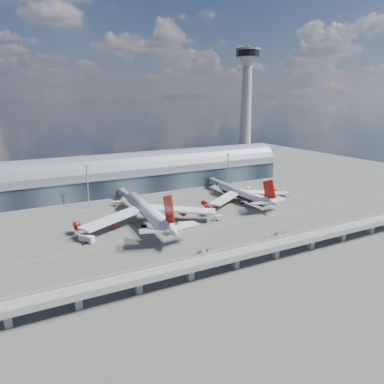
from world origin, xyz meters
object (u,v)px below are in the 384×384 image
service_truck_5 (117,204)px  cargo_train_2 (283,232)px  service_truck_4 (249,189)px  cargo_train_1 (274,238)px  control_tower (246,114)px  service_truck_3 (285,194)px  floodlight_mast_left (88,185)px  floodlight_mast_right (228,170)px  airliner_right (244,195)px  service_truck_0 (87,239)px  airliner_left (149,212)px  cargo_train_0 (206,250)px  service_truck_2 (187,225)px  service_truck_1 (218,218)px

service_truck_5 → cargo_train_2: bearing=-120.5°
service_truck_4 → cargo_train_1: 93.08m
control_tower → service_truck_3: control_tower is taller
floodlight_mast_left → floodlight_mast_right: (100.00, 0.00, 0.00)m
airliner_right → service_truck_0: bearing=-170.6°
airliner_right → service_truck_5: airliner_right is taller
airliner_right → service_truck_3: size_ratio=10.24×
service_truck_4 → service_truck_5: bearing=-162.4°
airliner_left → control_tower: bearing=37.5°
floodlight_mast_left → cargo_train_0: bearing=-73.4°
floodlight_mast_left → service_truck_5: size_ratio=4.10×
cargo_train_0 → cargo_train_2: 44.84m
airliner_right → service_truck_2: bearing=-157.1°
cargo_train_2 → service_truck_1: bearing=36.2°
service_truck_4 → cargo_train_1: bearing=-96.7°
service_truck_0 → service_truck_5: service_truck_0 is taller
floodlight_mast_right → cargo_train_0: 117.72m
floodlight_mast_left → service_truck_1: 80.82m
airliner_right → service_truck_1: size_ratio=12.95×
floodlight_mast_left → service_truck_2: (34.76, -60.06, -12.06)m
service_truck_2 → cargo_train_0: service_truck_2 is taller
service_truck_4 → cargo_train_2: service_truck_4 is taller
control_tower → cargo_train_1: bearing=-120.7°
floodlight_mast_right → service_truck_5: 85.20m
floodlight_mast_right → service_truck_2: 89.50m
service_truck_5 → cargo_train_2: size_ratio=0.69×
airliner_left → service_truck_2: size_ratio=9.13×
floodlight_mast_left → airliner_right: floodlight_mast_left is taller
service_truck_0 → service_truck_3: (136.69, 19.24, -0.27)m
service_truck_1 → service_truck_2: (-20.59, -2.48, 0.28)m
service_truck_4 → cargo_train_1: (-46.26, -80.77, -0.37)m
airliner_right → cargo_train_1: size_ratio=6.98×
cargo_train_1 → airliner_left: bearing=27.9°
airliner_right → service_truck_4: bearing=46.1°
airliner_left → cargo_train_1: size_ratio=8.91×
service_truck_5 → cargo_train_1: bearing=-126.7°
airliner_right → service_truck_1: bearing=-148.0°
service_truck_5 → cargo_train_1: 100.99m
floodlight_mast_left → service_truck_1: size_ratio=5.37×
control_tower → cargo_train_1: 151.15m
airliner_right → service_truck_1: (-32.97, -21.72, -3.81)m
service_truck_2 → cargo_train_1: service_truck_2 is taller
airliner_right → floodlight_mast_left: bearing=156.5°
service_truck_2 → cargo_train_0: (-7.31, -31.78, -0.56)m
cargo_train_1 → cargo_train_2: bearing=-78.6°
airliner_left → service_truck_0: (-34.20, -8.20, -5.20)m
service_truck_0 → service_truck_5: (30.35, 50.61, -0.23)m
airliner_left → cargo_train_2: 67.87m
floodlight_mast_right → service_truck_2: bearing=-137.4°
floodlight_mast_left → cargo_train_2: (72.24, -89.75, -12.85)m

